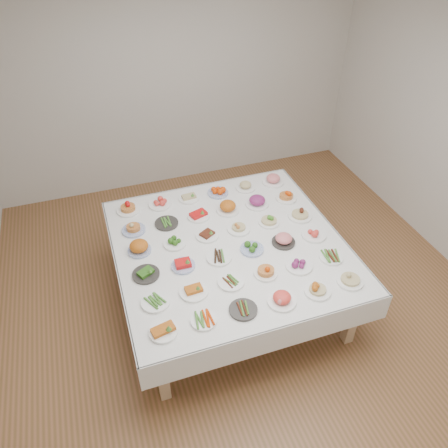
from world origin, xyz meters
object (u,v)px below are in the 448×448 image
object	(u,v)px
display_table	(229,249)
dish_18	(139,246)
dish_0	(163,329)
dish_35	(273,178)

from	to	relation	value
display_table	dish_18	size ratio (longest dim) A/B	8.55
dish_0	dish_35	size ratio (longest dim) A/B	0.90
dish_18	dish_0	bearing A→B (deg)	-89.74
display_table	dish_0	world-z (taller)	dish_0
dish_35	dish_0	bearing A→B (deg)	-135.09
dish_18	dish_35	xyz separation A→B (m)	(1.67, 0.67, -0.00)
dish_0	dish_18	xyz separation A→B (m)	(-0.00, 0.99, 0.02)
display_table	dish_18	bearing A→B (deg)	168.55
display_table	dish_0	bearing A→B (deg)	-135.34
dish_0	dish_18	bearing A→B (deg)	90.26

